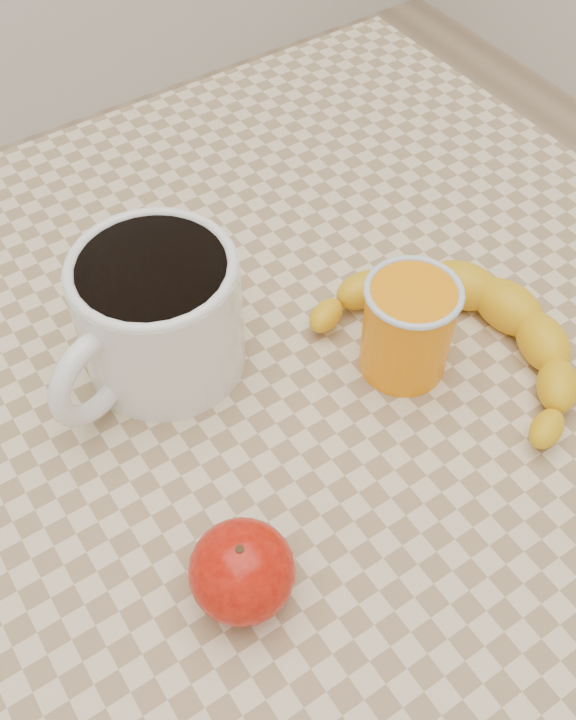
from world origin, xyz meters
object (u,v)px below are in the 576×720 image
table (288,436)px  coffee_mug (156,313)px  apple (242,571)px  orange_juice_glass (408,327)px  banana (462,337)px

table → coffee_mug: coffee_mug is taller
apple → coffee_mug: bearing=76.3°
table → apple: (-0.12, -0.13, 0.12)m
coffee_mug → orange_juice_glass: coffee_mug is taller
orange_juice_glass → banana: orange_juice_glass is taller
apple → table: bearing=47.0°
apple → banana: 0.26m
banana → apple: bearing=-174.6°
apple → orange_juice_glass: bearing=24.0°
coffee_mug → orange_juice_glass: (0.16, -0.11, -0.01)m
coffee_mug → banana: (0.20, -0.12, -0.04)m
coffee_mug → apple: coffee_mug is taller
table → coffee_mug: (-0.07, 0.07, 0.14)m
coffee_mug → orange_juice_glass: bearing=-34.5°
table → banana: banana is taller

